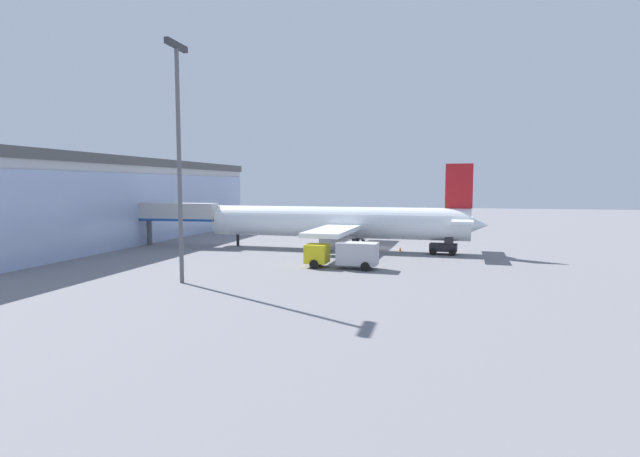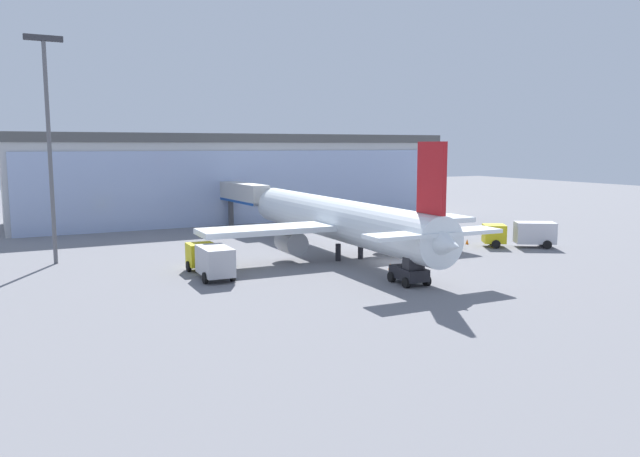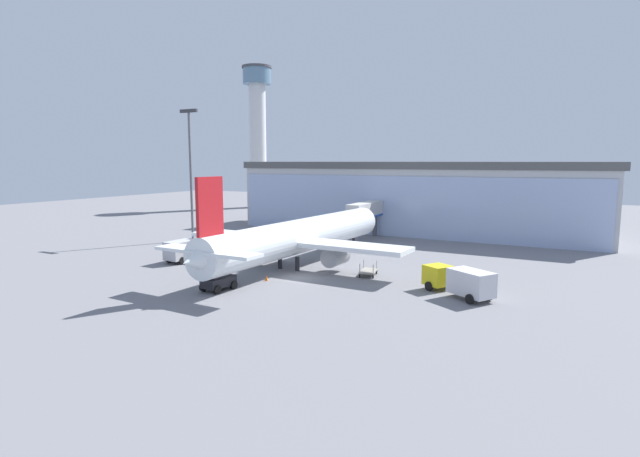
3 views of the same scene
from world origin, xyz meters
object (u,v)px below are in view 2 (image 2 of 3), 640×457
object	(u,v)px
fuel_truck	(522,233)
safety_cone_nose	(390,266)
jet_bridge	(243,194)
catering_truck	(210,259)
apron_light_mast	(49,132)
pushback_tug	(410,272)
baggage_cart	(419,245)
airplane	(339,220)
safety_cone_wingtip	(467,242)

from	to	relation	value
fuel_truck	safety_cone_nose	world-z (taller)	fuel_truck
jet_bridge	catering_truck	xyz separation A→B (m)	(-12.91, -25.84, -3.03)
apron_light_mast	pushback_tug	size ratio (longest dim) A/B	6.00
baggage_cart	fuel_truck	bearing A→B (deg)	-121.81
airplane	safety_cone_nose	size ratio (longest dim) A/B	67.53
pushback_tug	catering_truck	bearing A→B (deg)	57.11
airplane	pushback_tug	world-z (taller)	airplane
apron_light_mast	fuel_truck	xyz separation A→B (m)	(44.10, -13.29, -10.35)
apron_light_mast	baggage_cart	xyz separation A→B (m)	(33.55, -9.57, -11.31)
airplane	baggage_cart	size ratio (longest dim) A/B	12.07
safety_cone_wingtip	pushback_tug	bearing A→B (deg)	-142.99
apron_light_mast	fuel_truck	distance (m)	47.20
jet_bridge	safety_cone_wingtip	size ratio (longest dim) A/B	20.50
apron_light_mast	pushback_tug	bearing A→B (deg)	-43.60
fuel_truck	baggage_cart	size ratio (longest dim) A/B	2.39
catering_truck	pushback_tug	size ratio (longest dim) A/B	2.20
fuel_truck	pushback_tug	world-z (taller)	fuel_truck
baggage_cart	pushback_tug	xyz separation A→B (m)	(-10.36, -12.51, 0.47)
airplane	catering_truck	size ratio (longest dim) A/B	5.03
catering_truck	baggage_cart	size ratio (longest dim) A/B	2.40
apron_light_mast	pushback_tug	xyz separation A→B (m)	(23.19, -22.08, -10.84)
catering_truck	safety_cone_nose	bearing A→B (deg)	-104.70
baggage_cart	safety_cone_nose	xyz separation A→B (m)	(-8.42, -7.09, -0.23)
jet_bridge	safety_cone_nose	size ratio (longest dim) A/B	20.50
jet_bridge	baggage_cart	bearing A→B (deg)	-158.46
apron_light_mast	safety_cone_nose	world-z (taller)	apron_light_mast
airplane	safety_cone_wingtip	distance (m)	16.28
airplane	safety_cone_wingtip	world-z (taller)	airplane
jet_bridge	safety_cone_wingtip	bearing A→B (deg)	-145.27
safety_cone_wingtip	apron_light_mast	bearing A→B (deg)	167.30
baggage_cart	pushback_tug	distance (m)	16.25
jet_bridge	pushback_tug	bearing A→B (deg)	177.64
fuel_truck	apron_light_mast	bearing A→B (deg)	15.52
airplane	baggage_cart	bearing A→B (deg)	-91.34
jet_bridge	apron_light_mast	bearing A→B (deg)	118.31
pushback_tug	safety_cone_nose	distance (m)	5.81
safety_cone_nose	fuel_truck	bearing A→B (deg)	10.05
apron_light_mast	safety_cone_wingtip	size ratio (longest dim) A/B	36.52
airplane	baggage_cart	world-z (taller)	airplane
fuel_truck	baggage_cart	bearing A→B (deg)	12.85
apron_light_mast	fuel_truck	bearing A→B (deg)	-16.77
apron_light_mast	catering_truck	distance (m)	19.13
safety_cone_wingtip	baggage_cart	bearing A→B (deg)	-176.13
jet_bridge	catering_truck	size ratio (longest dim) A/B	1.53
safety_cone_wingtip	safety_cone_nose	bearing A→B (deg)	-153.71
baggage_cart	jet_bridge	bearing A→B (deg)	11.13
apron_light_mast	safety_cone_nose	xyz separation A→B (m)	(25.12, -16.65, -11.54)
catering_truck	safety_cone_nose	size ratio (longest dim) A/B	13.43
apron_light_mast	catering_truck	world-z (taller)	apron_light_mast
airplane	catering_truck	world-z (taller)	airplane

